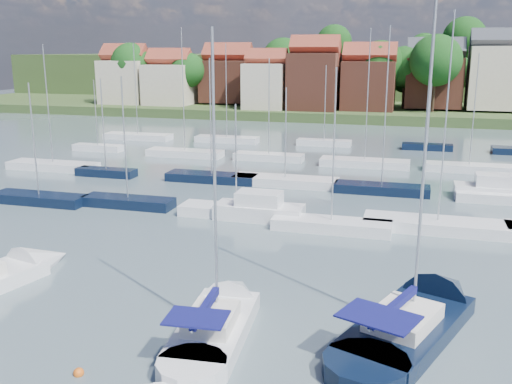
% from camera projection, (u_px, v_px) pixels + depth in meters
% --- Properties ---
extents(ground, '(260.00, 260.00, 0.00)m').
position_uv_depth(ground, '(354.00, 173.00, 62.56)').
color(ground, '#44555C').
rests_on(ground, ground).
extents(sailboat_left, '(5.48, 11.51, 15.15)m').
position_uv_depth(sailboat_left, '(2.00, 277.00, 32.83)').
color(sailboat_left, silver).
rests_on(sailboat_left, ground).
extents(sailboat_centre, '(3.87, 11.39, 15.22)m').
position_uv_depth(sailboat_centre, '(222.00, 318.00, 27.76)').
color(sailboat_centre, silver).
rests_on(sailboat_centre, ground).
extents(sailboat_navy, '(8.32, 14.09, 18.88)m').
position_uv_depth(sailboat_navy, '(423.00, 315.00, 28.14)').
color(sailboat_navy, black).
rests_on(sailboat_navy, ground).
extents(buoy_b, '(0.44, 0.44, 0.44)m').
position_uv_depth(buoy_b, '(79.00, 375.00, 23.51)').
color(buoy_b, '#D85914').
rests_on(buoy_b, ground).
extents(buoy_c, '(0.44, 0.44, 0.44)m').
position_uv_depth(buoy_c, '(185.00, 349.00, 25.54)').
color(buoy_c, '#D85914').
rests_on(buoy_c, ground).
extents(buoy_d, '(0.42, 0.42, 0.42)m').
position_uv_depth(buoy_d, '(216.00, 369.00, 23.95)').
color(buoy_d, beige).
rests_on(buoy_d, ground).
extents(buoy_e, '(0.50, 0.50, 0.50)m').
position_uv_depth(buoy_e, '(398.00, 311.00, 29.31)').
color(buoy_e, beige).
rests_on(buoy_e, ground).
extents(marina_field, '(79.62, 41.41, 15.93)m').
position_uv_depth(marina_field, '(368.00, 179.00, 57.42)').
color(marina_field, silver).
rests_on(marina_field, ground).
extents(far_shore_town, '(212.46, 90.00, 22.27)m').
position_uv_depth(far_shore_town, '(402.00, 84.00, 147.46)').
color(far_shore_town, '#394F27').
rests_on(far_shore_town, ground).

